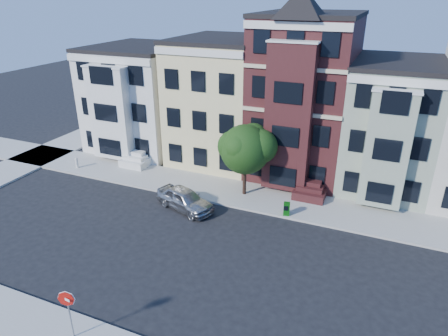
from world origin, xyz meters
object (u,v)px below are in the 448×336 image
at_px(street_tree, 245,153).
at_px(stop_sign, 69,311).
at_px(fire_hydrant, 77,164).
at_px(parked_car, 185,199).
at_px(newspaper_box, 287,209).

distance_m(street_tree, stop_sign, 15.44).
bearing_deg(street_tree, fire_hydrant, -175.90).
xyz_separation_m(street_tree, parked_car, (-3.04, -3.42, -2.61)).
relative_size(street_tree, stop_sign, 2.34).
distance_m(parked_car, stop_sign, 11.83).
distance_m(street_tree, fire_hydrant, 14.78).
height_order(parked_car, stop_sign, stop_sign).
bearing_deg(newspaper_box, street_tree, 140.47).
xyz_separation_m(parked_car, fire_hydrant, (-11.42, 2.38, -0.25)).
bearing_deg(street_tree, parked_car, -131.68).
relative_size(street_tree, fire_hydrant, 9.18).
bearing_deg(parked_car, newspaper_box, -57.56).
distance_m(fire_hydrant, stop_sign, 18.79).
distance_m(street_tree, newspaper_box, 4.87).
distance_m(newspaper_box, stop_sign, 14.63).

